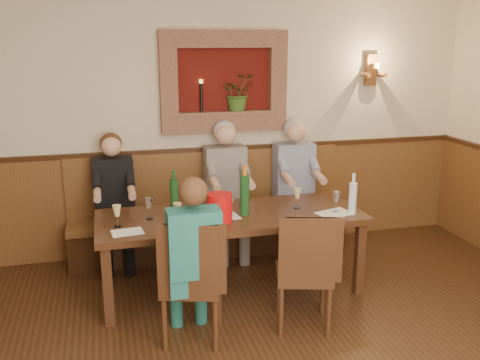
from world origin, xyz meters
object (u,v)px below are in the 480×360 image
object	(u,v)px
chair_near_right	(303,293)
person_bench_right	(296,196)
bench	(211,224)
person_chair_front	(193,275)
spittoon_bucket	(220,208)
wine_bottle_green_b	(174,196)
dining_table	(231,222)
person_bench_left	(115,213)
chair_near_left	(192,305)
water_bottle	(353,198)
wine_bottle_green_a	(245,194)
person_bench_mid	(227,201)

from	to	relation	value
chair_near_right	person_bench_right	xyz separation A→B (m)	(0.52, 1.61, 0.32)
bench	person_chair_front	xyz separation A→B (m)	(-0.49, -1.72, 0.23)
spittoon_bucket	wine_bottle_green_b	world-z (taller)	wine_bottle_green_b
bench	chair_near_right	distance (m)	1.77
dining_table	person_chair_front	bearing A→B (deg)	-121.89
bench	spittoon_bucket	xyz separation A→B (m)	(-0.14, -1.11, 0.55)
person_bench_left	wine_bottle_green_b	distance (m)	0.93
person_bench_left	dining_table	bearing A→B (deg)	-39.83
chair_near_left	water_bottle	bearing A→B (deg)	33.46
bench	wine_bottle_green_a	size ratio (longest dim) A/B	6.58
chair_near_right	wine_bottle_green_a	bearing A→B (deg)	127.89
wine_bottle_green_a	wine_bottle_green_b	world-z (taller)	wine_bottle_green_a
wine_bottle_green_b	water_bottle	distance (m)	1.61
chair_near_left	chair_near_right	world-z (taller)	chair_near_left
chair_near_left	person_bench_right	distance (m)	2.16
dining_table	wine_bottle_green_b	distance (m)	0.57
chair_near_left	person_chair_front	bearing A→B (deg)	-61.81
wine_bottle_green_a	wine_bottle_green_b	xyz separation A→B (m)	(-0.61, 0.19, -0.02)
person_chair_front	wine_bottle_green_b	world-z (taller)	person_chair_front
chair_near_left	person_bench_mid	distance (m)	1.75
dining_table	person_bench_mid	xyz separation A→B (m)	(0.16, 0.84, -0.07)
person_bench_left	person_bench_mid	world-z (taller)	person_bench_mid
person_bench_right	wine_bottle_green_a	xyz separation A→B (m)	(-0.82, -0.88, 0.34)
spittoon_bucket	wine_bottle_green_b	distance (m)	0.47
dining_table	wine_bottle_green_a	bearing A→B (deg)	-20.00
person_bench_mid	wine_bottle_green_b	size ratio (longest dim) A/B	3.59
bench	person_bench_right	distance (m)	0.99
dining_table	bench	size ratio (longest dim) A/B	0.80
chair_near_left	person_bench_left	xyz separation A→B (m)	(-0.51, 1.59, 0.28)
person_chair_front	chair_near_right	bearing A→B (deg)	0.44
chair_near_right	wine_bottle_green_b	distance (m)	1.44
person_bench_mid	spittoon_bucket	distance (m)	1.08
person_chair_front	person_bench_mid	bearing A→B (deg)	68.17
person_bench_left	spittoon_bucket	xyz separation A→B (m)	(0.87, -1.01, 0.30)
spittoon_bucket	dining_table	bearing A→B (deg)	50.70
wine_bottle_green_b	water_bottle	bearing A→B (deg)	-15.01
person_bench_right	person_chair_front	world-z (taller)	person_bench_right
spittoon_bucket	wine_bottle_green_b	size ratio (longest dim) A/B	0.61
bench	person_bench_right	bearing A→B (deg)	-6.47
spittoon_bucket	water_bottle	bearing A→B (deg)	-4.93
bench	water_bottle	distance (m)	1.72
dining_table	water_bottle	world-z (taller)	water_bottle
wine_bottle_green_a	water_bottle	xyz separation A→B (m)	(0.95, -0.23, -0.04)
spittoon_bucket	wine_bottle_green_a	world-z (taller)	wine_bottle_green_a
spittoon_bucket	water_bottle	world-z (taller)	water_bottle
bench	wine_bottle_green_b	bearing A→B (deg)	-121.53
person_bench_right	wine_bottle_green_b	xyz separation A→B (m)	(-1.43, -0.69, 0.31)
dining_table	person_chair_front	distance (m)	0.93
dining_table	spittoon_bucket	size ratio (longest dim) A/B	9.68
dining_table	water_bottle	size ratio (longest dim) A/B	6.32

